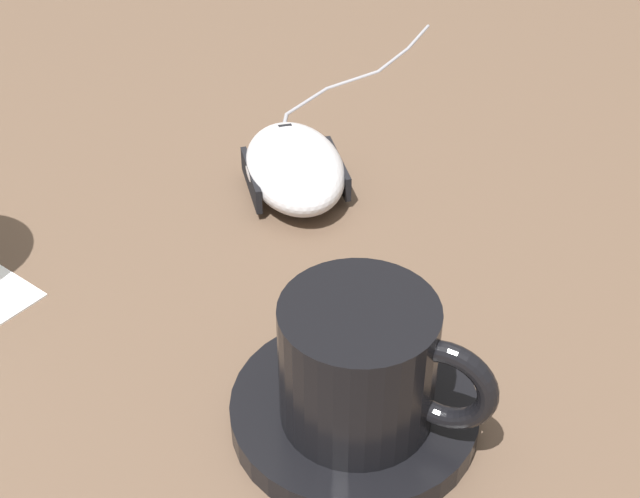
# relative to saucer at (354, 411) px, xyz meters

# --- Properties ---
(ground_plane) EXTENTS (3.00, 3.00, 0.00)m
(ground_plane) POSITION_rel_saucer_xyz_m (0.05, -0.13, -0.01)
(ground_plane) COLOR brown
(saucer) EXTENTS (0.13, 0.13, 0.01)m
(saucer) POSITION_rel_saucer_xyz_m (0.00, 0.00, 0.00)
(saucer) COLOR black
(saucer) RESTS_ON ground
(coffee_cup) EXTENTS (0.08, 0.10, 0.07)m
(coffee_cup) POSITION_rel_saucer_xyz_m (0.00, 0.01, 0.04)
(coffee_cup) COLOR black
(coffee_cup) RESTS_ON saucer
(computer_mouse) EXTENTS (0.10, 0.12, 0.04)m
(computer_mouse) POSITION_rel_saucer_xyz_m (-0.10, -0.19, 0.01)
(computer_mouse) COLOR silver
(computer_mouse) RESTS_ON ground
(mouse_cable) EXTENTS (0.24, 0.10, 0.00)m
(mouse_cable) POSITION_rel_saucer_xyz_m (-0.24, -0.29, -0.01)
(mouse_cable) COLOR gray
(mouse_cable) RESTS_ON ground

